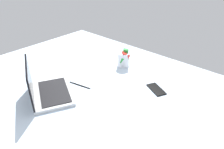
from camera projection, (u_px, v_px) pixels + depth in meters
bed_mattress at (92, 92)px, 148.15cm from camera, size 180.00×140.00×18.00cm
laptop at (46, 90)px, 127.26cm from camera, size 39.85×35.51×23.00cm
snack_cup at (124, 59)px, 161.35cm from camera, size 10.16×9.74×13.68cm
cell_phone at (156, 89)px, 134.98cm from camera, size 15.56×12.43×0.80cm
charger_cable at (80, 85)px, 139.33cm from camera, size 16.71×4.33×0.60cm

